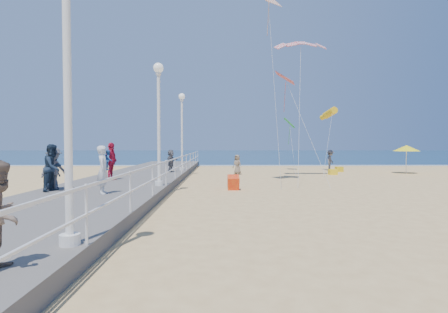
{
  "coord_description": "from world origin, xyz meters",
  "views": [
    {
      "loc": [
        -2.65,
        -15.19,
        2.2
      ],
      "look_at": [
        -2.5,
        2.0,
        1.6
      ],
      "focal_mm": 28.0,
      "sensor_mm": 36.0,
      "label": 1
    }
  ],
  "objects_px": {
    "lamp_post_near": "(67,61)",
    "spectator_7": "(53,168)",
    "beach_umbrella": "(406,148)",
    "box_kite": "(233,184)",
    "beach_chair_right": "(339,169)",
    "woman_holding_toddler": "(103,170)",
    "beach_walker_a": "(330,160)",
    "spectator_2": "(54,169)",
    "spectator_1": "(0,215)",
    "spectator_5": "(171,161)",
    "beach_chair_left": "(333,172)",
    "spectator_3": "(111,161)",
    "spectator_4": "(52,170)",
    "toddler_held": "(109,160)",
    "lamp_post_far": "(182,123)",
    "lamp_post_mid": "(159,111)",
    "beach_walker_c": "(237,165)"
  },
  "relations": [
    {
      "from": "lamp_post_near",
      "to": "beach_chair_right",
      "type": "xyz_separation_m",
      "value": [
        12.18,
        21.62,
        -3.46
      ]
    },
    {
      "from": "spectator_3",
      "to": "spectator_7",
      "type": "height_order",
      "value": "spectator_3"
    },
    {
      "from": "spectator_7",
      "to": "beach_walker_a",
      "type": "height_order",
      "value": "spectator_7"
    },
    {
      "from": "lamp_post_mid",
      "to": "box_kite",
      "type": "height_order",
      "value": "lamp_post_mid"
    },
    {
      "from": "beach_chair_left",
      "to": "lamp_post_near",
      "type": "bearing_deg",
      "value": -119.7
    },
    {
      "from": "toddler_held",
      "to": "lamp_post_far",
      "type": "bearing_deg",
      "value": -15.45
    },
    {
      "from": "spectator_7",
      "to": "beach_umbrella",
      "type": "relative_size",
      "value": 0.85
    },
    {
      "from": "spectator_4",
      "to": "box_kite",
      "type": "bearing_deg",
      "value": -56.68
    },
    {
      "from": "beach_chair_left",
      "to": "beach_walker_a",
      "type": "bearing_deg",
      "value": 74.99
    },
    {
      "from": "box_kite",
      "to": "beach_walker_c",
      "type": "bearing_deg",
      "value": 84.54
    },
    {
      "from": "lamp_post_mid",
      "to": "beach_walker_a",
      "type": "bearing_deg",
      "value": 49.51
    },
    {
      "from": "box_kite",
      "to": "beach_chair_right",
      "type": "relative_size",
      "value": 1.09
    },
    {
      "from": "beach_walker_a",
      "to": "spectator_5",
      "type": "bearing_deg",
      "value": 150.15
    },
    {
      "from": "spectator_4",
      "to": "beach_umbrella",
      "type": "relative_size",
      "value": 0.72
    },
    {
      "from": "beach_umbrella",
      "to": "spectator_1",
      "type": "bearing_deg",
      "value": -128.99
    },
    {
      "from": "spectator_3",
      "to": "beach_chair_left",
      "type": "bearing_deg",
      "value": -53.45
    },
    {
      "from": "lamp_post_near",
      "to": "beach_chair_right",
      "type": "bearing_deg",
      "value": 60.62
    },
    {
      "from": "beach_walker_a",
      "to": "woman_holding_toddler",
      "type": "bearing_deg",
      "value": 173.92
    },
    {
      "from": "spectator_4",
      "to": "spectator_5",
      "type": "bearing_deg",
      "value": -8.89
    },
    {
      "from": "beach_umbrella",
      "to": "lamp_post_mid",
      "type": "bearing_deg",
      "value": -146.8
    },
    {
      "from": "beach_chair_left",
      "to": "beach_chair_right",
      "type": "relative_size",
      "value": 1.0
    },
    {
      "from": "spectator_2",
      "to": "beach_chair_right",
      "type": "bearing_deg",
      "value": -17.89
    },
    {
      "from": "lamp_post_near",
      "to": "beach_umbrella",
      "type": "height_order",
      "value": "lamp_post_near"
    },
    {
      "from": "toddler_held",
      "to": "beach_chair_right",
      "type": "relative_size",
      "value": 1.36
    },
    {
      "from": "spectator_1",
      "to": "spectator_4",
      "type": "height_order",
      "value": "spectator_1"
    },
    {
      "from": "spectator_2",
      "to": "beach_umbrella",
      "type": "xyz_separation_m",
      "value": [
        20.51,
        12.36,
        0.67
      ]
    },
    {
      "from": "spectator_7",
      "to": "beach_chair_left",
      "type": "distance_m",
      "value": 18.73
    },
    {
      "from": "spectator_1",
      "to": "spectator_5",
      "type": "height_order",
      "value": "spectator_1"
    },
    {
      "from": "lamp_post_far",
      "to": "toddler_held",
      "type": "relative_size",
      "value": 7.11
    },
    {
      "from": "woman_holding_toddler",
      "to": "beach_walker_a",
      "type": "distance_m",
      "value": 21.24
    },
    {
      "from": "spectator_5",
      "to": "beach_chair_right",
      "type": "bearing_deg",
      "value": -52.27
    },
    {
      "from": "toddler_held",
      "to": "beach_walker_c",
      "type": "relative_size",
      "value": 0.52
    },
    {
      "from": "beach_chair_left",
      "to": "spectator_3",
      "type": "bearing_deg",
      "value": -151.51
    },
    {
      "from": "beach_chair_left",
      "to": "beach_umbrella",
      "type": "bearing_deg",
      "value": 9.07
    },
    {
      "from": "spectator_4",
      "to": "spectator_7",
      "type": "height_order",
      "value": "spectator_7"
    },
    {
      "from": "lamp_post_near",
      "to": "spectator_1",
      "type": "distance_m",
      "value": 2.8
    },
    {
      "from": "woman_holding_toddler",
      "to": "spectator_2",
      "type": "xyz_separation_m",
      "value": [
        -2.29,
        1.07,
        -0.04
      ]
    },
    {
      "from": "lamp_post_near",
      "to": "spectator_7",
      "type": "distance_m",
      "value": 8.5
    },
    {
      "from": "beach_walker_a",
      "to": "beach_chair_right",
      "type": "distance_m",
      "value": 1.48
    },
    {
      "from": "lamp_post_near",
      "to": "spectator_5",
      "type": "relative_size",
      "value": 3.65
    },
    {
      "from": "lamp_post_mid",
      "to": "spectator_1",
      "type": "xyz_separation_m",
      "value": [
        -0.45,
        -10.23,
        -2.47
      ]
    },
    {
      "from": "spectator_3",
      "to": "spectator_1",
      "type": "bearing_deg",
      "value": -161.13
    },
    {
      "from": "lamp_post_near",
      "to": "beach_umbrella",
      "type": "relative_size",
      "value": 2.49
    },
    {
      "from": "woman_holding_toddler",
      "to": "beach_umbrella",
      "type": "distance_m",
      "value": 22.64
    },
    {
      "from": "beach_chair_left",
      "to": "beach_walker_c",
      "type": "bearing_deg",
      "value": 177.58
    },
    {
      "from": "toddler_held",
      "to": "beach_umbrella",
      "type": "distance_m",
      "value": 22.43
    },
    {
      "from": "spectator_4",
      "to": "beach_chair_left",
      "type": "relative_size",
      "value": 2.8
    },
    {
      "from": "lamp_post_mid",
      "to": "beach_chair_left",
      "type": "bearing_deg",
      "value": 42.65
    },
    {
      "from": "spectator_1",
      "to": "spectator_5",
      "type": "relative_size",
      "value": 1.08
    },
    {
      "from": "spectator_1",
      "to": "spectator_3",
      "type": "bearing_deg",
      "value": 7.47
    }
  ]
}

